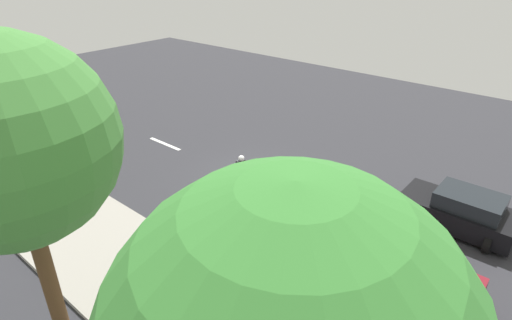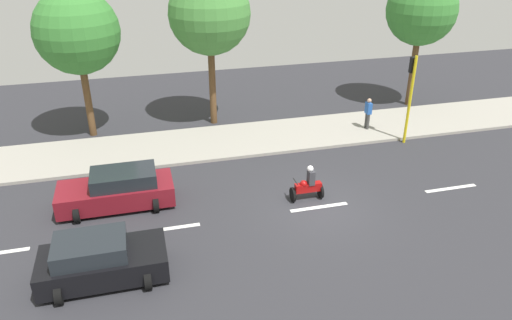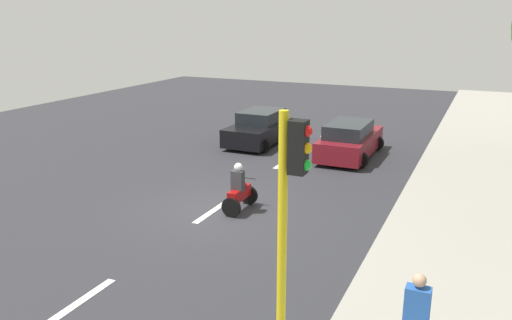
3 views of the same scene
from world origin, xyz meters
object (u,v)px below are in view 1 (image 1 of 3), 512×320
Objects in this scene: traffic_light_corner at (62,115)px; motorcycle at (243,175)px; street_tree_north at (9,144)px; car_black at (460,211)px; pedestrian_near_signal at (44,177)px; car_maroon at (396,267)px.

motorcycle is at bearing 121.56° from traffic_light_corner.
traffic_light_corner is 10.71m from street_tree_north.
car_black is 2.59× the size of motorcycle.
car_maroon is at bearing 108.97° from pedestrian_near_signal.
traffic_light_corner is at bearing -64.33° from car_black.
car_maroon is 14.59m from traffic_light_corner.
car_maroon is 1.00× the size of traffic_light_corner.
street_tree_north is at bearing 13.98° from motorcycle.
street_tree_north reaches higher than pedestrian_near_signal.
pedestrian_near_signal is at bearing -43.07° from motorcycle.
motorcycle is 8.20m from traffic_light_corner.
pedestrian_near_signal is (4.46, -12.97, 0.35)m from car_maroon.
car_black is at bearing 115.67° from traffic_light_corner.
pedestrian_near_signal is 0.38× the size of traffic_light_corner.
car_maroon is at bearing -7.15° from car_black.
car_maroon is 7.60m from motorcycle.
street_tree_north reaches higher than motorcycle.
traffic_light_corner is at bearing -79.26° from car_maroon.
street_tree_north is (7.68, -5.19, 5.23)m from car_maroon.
traffic_light_corner is at bearing -119.08° from street_tree_north.
car_maroon is 13.72m from pedestrian_near_signal.
car_maroon is 0.55× the size of street_tree_north.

